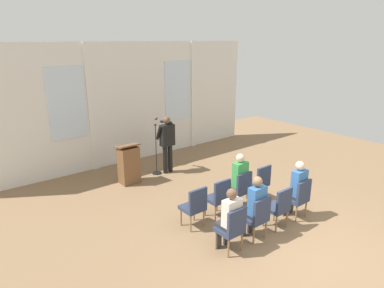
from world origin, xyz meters
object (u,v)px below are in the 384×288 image
(mic_stand, at_px, (157,163))
(chair_r1_c2, at_px, (279,205))
(chair_r0_c0, at_px, (195,205))
(audience_r1_c1, at_px, (255,204))
(audience_r0_c2, at_px, (238,178))
(chair_r1_c0, at_px, (232,227))
(chair_r0_c2, at_px, (240,188))
(chair_r0_c3, at_px, (260,181))
(chair_r0_c1, at_px, (219,196))
(speaker, at_px, (167,140))
(audience_r1_c3, at_px, (297,186))
(audience_r1_c0, at_px, (230,216))
(lectern, at_px, (129,164))
(chair_r1_c3, at_px, (299,196))
(chair_r1_c1, at_px, (257,216))

(mic_stand, xyz_separation_m, chair_r1_c2, (0.34, -4.26, 0.20))
(chair_r0_c0, xyz_separation_m, audience_r1_c1, (0.70, -1.05, 0.22))
(chair_r0_c0, bearing_deg, mic_stand, 71.38)
(audience_r0_c2, bearing_deg, chair_r1_c0, -139.10)
(chair_r0_c2, height_order, chair_r0_c3, same)
(chair_r0_c1, relative_size, chair_r0_c2, 1.00)
(speaker, distance_m, chair_r1_c0, 4.40)
(chair_r0_c0, height_order, audience_r1_c3, audience_r1_c3)
(chair_r1_c2, relative_size, audience_r1_c3, 0.69)
(audience_r0_c2, height_order, audience_r1_c0, audience_r0_c2)
(lectern, bearing_deg, audience_r0_c2, -66.01)
(lectern, distance_m, chair_r1_c0, 4.16)
(chair_r1_c0, bearing_deg, chair_r1_c3, 0.00)
(audience_r1_c1, bearing_deg, chair_r1_c2, -6.51)
(chair_r1_c3, bearing_deg, chair_r0_c3, 90.00)
(speaker, xyz_separation_m, chair_r0_c3, (0.71, -3.02, -0.48))
(chair_r0_c0, distance_m, chair_r1_c0, 1.13)
(chair_r0_c0, xyz_separation_m, chair_r1_c1, (0.70, -1.13, 0.00))
(audience_r1_c0, height_order, audience_r1_c1, audience_r1_c1)
(chair_r0_c0, xyz_separation_m, chair_r1_c0, (0.00, -1.13, 0.00))
(speaker, relative_size, lectern, 1.50)
(chair_r1_c0, height_order, audience_r1_c0, audience_r1_c0)
(audience_r1_c0, relative_size, chair_r1_c2, 1.38)
(speaker, bearing_deg, audience_r1_c0, -108.69)
(audience_r1_c1, height_order, chair_r1_c3, audience_r1_c1)
(lectern, relative_size, chair_r0_c2, 1.23)
(chair_r1_c1, relative_size, chair_r1_c3, 1.00)
(speaker, height_order, chair_r0_c0, speaker)
(chair_r0_c3, height_order, audience_r1_c3, audience_r1_c3)
(chair_r0_c2, xyz_separation_m, chair_r1_c2, (0.00, -1.13, 0.00))
(lectern, height_order, chair_r1_c2, lectern)
(mic_stand, relative_size, chair_r0_c2, 1.65)
(chair_r0_c2, distance_m, audience_r1_c1, 1.28)
(chair_r0_c1, xyz_separation_m, audience_r1_c3, (1.39, -1.05, 0.22))
(audience_r1_c0, bearing_deg, chair_r1_c3, -2.26)
(speaker, distance_m, lectern, 1.38)
(chair_r0_c3, bearing_deg, chair_r0_c1, 180.00)
(chair_r0_c0, bearing_deg, audience_r1_c0, -90.00)
(chair_r1_c1, distance_m, audience_r1_c3, 1.41)
(lectern, relative_size, chair_r1_c1, 1.23)
(chair_r1_c1, xyz_separation_m, chair_r1_c3, (1.39, 0.00, 0.00))
(speaker, height_order, audience_r1_c3, speaker)
(audience_r0_c2, bearing_deg, audience_r1_c1, -121.71)
(speaker, xyz_separation_m, lectern, (-1.30, 0.01, -0.46))
(audience_r0_c2, bearing_deg, speaker, 90.32)
(audience_r1_c3, bearing_deg, chair_r1_c0, -177.82)
(audience_r1_c3, bearing_deg, chair_r0_c2, 123.59)
(chair_r0_c1, distance_m, chair_r0_c2, 0.70)
(chair_r0_c0, distance_m, chair_r0_c2, 1.39)
(chair_r1_c0, bearing_deg, chair_r0_c2, 39.00)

